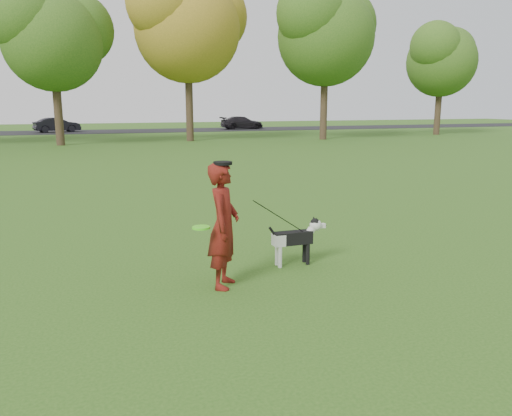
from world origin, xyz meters
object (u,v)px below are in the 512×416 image
object	(u,v)px
man	(224,226)
car_mid	(57,125)
car_right	(242,123)
dog	(297,236)

from	to	relation	value
man	car_mid	size ratio (longest dim) A/B	0.45
man	car_right	world-z (taller)	man
car_mid	car_right	bearing A→B (deg)	-107.42
dog	car_right	xyz separation A→B (m)	(11.37, 39.67, 0.18)
dog	car_mid	bearing A→B (deg)	97.53
car_right	car_mid	bearing A→B (deg)	87.18
man	car_right	bearing A→B (deg)	9.48
dog	car_mid	world-z (taller)	car_mid
dog	man	bearing A→B (deg)	-157.34
man	car_mid	xyz separation A→B (m)	(-3.94, 40.21, -0.21)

